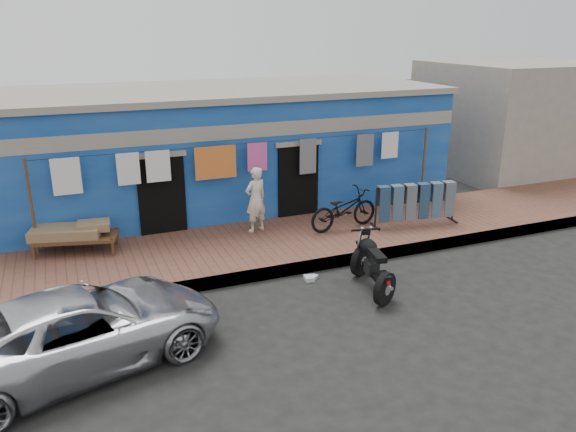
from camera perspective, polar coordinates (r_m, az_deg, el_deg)
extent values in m
plane|color=black|center=(10.62, 4.16, -9.10)|extent=(80.00, 80.00, 0.00)
cube|color=brown|center=(13.07, -1.67, -2.96)|extent=(28.00, 3.00, 0.25)
cube|color=gray|center=(11.83, 0.83, -5.35)|extent=(28.00, 0.10, 0.25)
cube|color=#114299|center=(16.31, -6.75, 6.70)|extent=(12.00, 5.00, 3.20)
cube|color=#9E9384|center=(13.84, -4.08, 8.66)|extent=(12.00, 0.14, 0.35)
cube|color=#9E9384|center=(16.05, -6.98, 12.58)|extent=(12.20, 5.20, 0.16)
cube|color=black|center=(13.60, -12.66, 1.56)|extent=(1.10, 0.10, 2.10)
cube|color=black|center=(14.55, 1.02, 3.14)|extent=(1.10, 0.10, 2.10)
cube|color=#9E9384|center=(21.89, 22.51, 9.27)|extent=(6.00, 5.00, 3.80)
cylinder|color=brown|center=(13.17, -24.60, 0.87)|extent=(0.06, 0.06, 2.10)
cylinder|color=brown|center=(16.09, 13.60, 5.05)|extent=(0.06, 0.06, 2.10)
cylinder|color=black|center=(13.59, -3.64, 7.42)|extent=(10.00, 0.01, 0.01)
cube|color=silver|center=(12.99, -21.59, 3.77)|extent=(0.60, 0.02, 0.81)
cube|color=silver|center=(13.05, -15.91, 4.62)|extent=(0.50, 0.02, 0.73)
cube|color=silver|center=(13.14, -13.05, 4.95)|extent=(0.55, 0.02, 0.73)
cube|color=#CC4C26|center=(13.42, -7.36, 5.42)|extent=(1.00, 0.02, 0.79)
cube|color=#D24C96|center=(13.70, -3.14, 6.02)|extent=(0.50, 0.02, 0.70)
cube|color=slate|center=(14.22, 2.04, 6.08)|extent=(0.45, 0.02, 0.90)
cube|color=slate|center=(14.95, 7.82, 6.64)|extent=(0.50, 0.02, 0.85)
cube|color=silver|center=(15.32, 10.31, 7.09)|extent=(0.50, 0.02, 0.70)
imported|color=silver|center=(9.19, -20.34, -10.63)|extent=(4.78, 3.10, 1.24)
imported|color=beige|center=(13.38, -3.30, 1.69)|extent=(0.66, 0.53, 1.58)
imported|color=black|center=(13.66, 5.69, 1.13)|extent=(1.93, 0.90, 1.20)
cube|color=silver|center=(11.68, 2.69, -6.20)|extent=(0.19, 0.19, 0.07)
cube|color=silver|center=(12.08, 6.85, -5.39)|extent=(0.22, 0.22, 0.09)
cube|color=silver|center=(11.59, 2.15, -6.35)|extent=(0.20, 0.24, 0.09)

